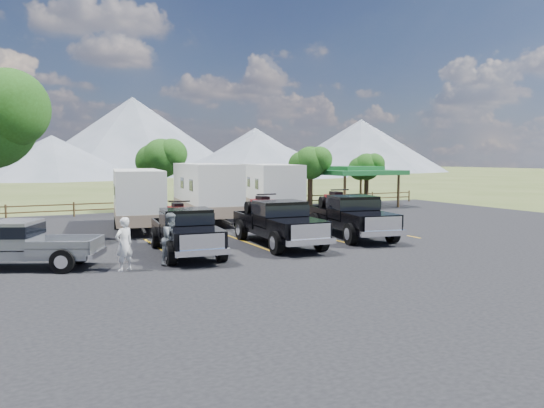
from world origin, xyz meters
name	(u,v)px	position (x,y,z in m)	size (l,w,h in m)	color
ground	(328,253)	(0.00, 0.00, 0.00)	(320.00, 320.00, 0.00)	#435222
asphalt_lot	(293,242)	(0.00, 3.00, 0.02)	(44.00, 34.00, 0.04)	black
stall_lines	(283,239)	(0.00, 4.00, 0.04)	(12.12, 5.50, 0.01)	gold
tree_ne_a	(310,163)	(8.97, 17.01, 3.48)	(3.11, 2.92, 4.76)	black
tree_ne_b	(366,167)	(14.98, 18.01, 3.13)	(2.77, 2.59, 4.27)	black
tree_north	(161,159)	(-2.03, 19.02, 3.83)	(3.46, 3.24, 5.25)	black
rail_fence	(218,202)	(2.00, 18.50, 0.61)	(36.12, 0.12, 1.00)	brown
pavilion	(354,172)	(13.00, 17.00, 2.79)	(6.20, 6.20, 3.22)	brown
mountain_range	(32,139)	(-7.63, 105.98, 7.87)	(209.00, 71.00, 20.00)	slate
rig_left	(185,229)	(-5.36, 2.22, 1.03)	(2.64, 6.32, 2.05)	black
rig_center	(277,221)	(-1.02, 2.60, 1.10)	(2.63, 6.69, 2.20)	black
rig_right	(350,215)	(3.27, 3.20, 1.13)	(3.29, 7.03, 2.26)	black
trailer_left	(138,198)	(-5.51, 10.50, 1.72)	(3.49, 9.30, 3.21)	silver
trailer_center	(206,191)	(-1.07, 12.14, 1.87)	(3.49, 10.12, 3.50)	silver
trailer_right	(270,190)	(3.37, 12.42, 1.84)	(4.32, 9.88, 3.43)	silver
pickup_silver	(20,244)	(-11.37, 1.98, 0.91)	(5.82, 3.90, 1.67)	gray
person_a	(124,244)	(-8.17, -0.01, 0.96)	(0.67, 0.44, 1.85)	silver
person_b	(172,239)	(-6.42, 0.35, 0.98)	(0.92, 0.71, 1.89)	slate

